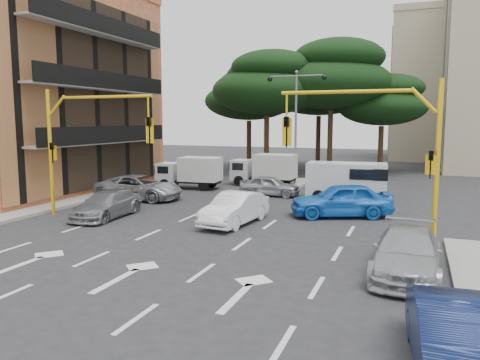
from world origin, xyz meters
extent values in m
plane|color=#28282B|center=(0.00, 0.00, 0.00)|extent=(120.00, 120.00, 0.00)
cube|color=gray|center=(0.00, 16.00, 0.07)|extent=(1.40, 6.00, 0.15)
cube|color=#A64534|center=(-18.00, 8.00, 6.50)|extent=(15.00, 16.00, 13.00)
cube|color=black|center=(-10.44, 8.00, 6.00)|extent=(0.12, 14.72, 11.20)
cube|color=black|center=(9.94, 32.00, 8.50)|extent=(0.12, 11.04, 16.20)
cube|color=#C3B692|center=(13.00, 44.00, 8.00)|extent=(16.00, 12.00, 16.00)
cube|color=black|center=(4.94, 44.00, 7.50)|extent=(0.12, 11.04, 14.20)
cube|color=#C3B692|center=(13.00, 44.00, 16.35)|extent=(16.15, 12.15, 0.70)
cylinder|color=#382616|center=(-4.00, 22.00, 2.48)|extent=(0.44, 0.44, 4.95)
ellipsoid|color=black|center=(-4.00, 22.00, 6.93)|extent=(9.15, 9.15, 3.87)
ellipsoid|color=black|center=(-3.40, 21.60, 8.80)|extent=(6.86, 6.86, 2.86)
ellipsoid|color=black|center=(-4.50, 22.30, 8.25)|extent=(6.07, 6.07, 2.64)
cylinder|color=#382616|center=(1.00, 24.00, 2.70)|extent=(0.44, 0.44, 5.40)
ellipsoid|color=black|center=(1.00, 24.00, 7.56)|extent=(9.98, 9.98, 4.22)
ellipsoid|color=black|center=(1.60, 23.60, 9.60)|extent=(7.49, 7.49, 3.12)
ellipsoid|color=black|center=(0.50, 24.30, 9.00)|extent=(6.62, 6.62, 2.88)
cylinder|color=#382616|center=(-7.00, 26.00, 2.25)|extent=(0.44, 0.44, 4.50)
ellipsoid|color=black|center=(-7.00, 26.00, 6.30)|extent=(8.32, 8.32, 3.52)
ellipsoid|color=black|center=(-6.40, 25.60, 8.00)|extent=(6.24, 6.24, 2.60)
ellipsoid|color=black|center=(-7.50, 26.30, 7.50)|extent=(5.52, 5.52, 2.40)
cylinder|color=#382616|center=(5.00, 26.00, 2.02)|extent=(0.44, 0.44, 4.05)
ellipsoid|color=black|center=(5.00, 26.00, 5.67)|extent=(7.49, 7.49, 3.17)
ellipsoid|color=black|center=(5.60, 25.60, 7.20)|extent=(5.62, 5.62, 2.34)
ellipsoid|color=black|center=(4.50, 26.30, 6.75)|extent=(4.97, 4.97, 2.16)
cylinder|color=#382616|center=(-1.00, 29.00, 2.48)|extent=(0.44, 0.44, 4.95)
ellipsoid|color=black|center=(-1.00, 29.00, 6.93)|extent=(9.15, 9.15, 3.87)
ellipsoid|color=black|center=(-0.40, 28.60, 8.80)|extent=(6.86, 6.86, 2.86)
ellipsoid|color=black|center=(-1.50, 29.30, 8.25)|extent=(6.07, 6.07, 2.64)
cylinder|color=yellow|center=(8.60, 2.00, 3.00)|extent=(0.18, 0.18, 6.00)
cylinder|color=yellow|center=(8.05, 2.00, 5.25)|extent=(0.95, 0.14, 0.95)
cylinder|color=yellow|center=(5.30, 2.00, 5.60)|extent=(4.80, 0.14, 0.14)
cylinder|color=yellow|center=(3.10, 2.00, 5.15)|extent=(0.08, 0.08, 0.90)
imported|color=black|center=(3.10, 2.00, 4.10)|extent=(0.20, 0.24, 1.20)
cube|color=yellow|center=(3.10, 2.08, 4.10)|extent=(0.36, 0.06, 1.10)
imported|color=black|center=(8.38, 1.85, 3.00)|extent=(0.16, 0.20, 1.00)
cube|color=yellow|center=(8.38, 1.95, 3.00)|extent=(0.35, 0.08, 0.70)
cylinder|color=yellow|center=(-8.60, 2.00, 3.00)|extent=(0.18, 0.18, 6.00)
cylinder|color=yellow|center=(-8.05, 2.00, 5.25)|extent=(0.95, 0.14, 0.95)
cylinder|color=yellow|center=(-5.30, 2.00, 5.60)|extent=(4.80, 0.14, 0.14)
cylinder|color=yellow|center=(-3.10, 2.00, 5.15)|extent=(0.08, 0.08, 0.90)
imported|color=black|center=(-3.10, 2.00, 4.10)|extent=(0.20, 0.24, 1.20)
cube|color=yellow|center=(-3.10, 2.08, 4.10)|extent=(0.36, 0.06, 1.10)
imported|color=black|center=(-8.38, 1.85, 3.00)|extent=(0.16, 0.20, 1.00)
cube|color=yellow|center=(-8.38, 1.95, 3.00)|extent=(0.35, 0.08, 0.70)
cylinder|color=slate|center=(0.00, 16.00, 3.90)|extent=(0.16, 0.16, 7.50)
cylinder|color=slate|center=(-0.90, 16.00, 7.55)|extent=(1.80, 0.10, 0.10)
sphere|color=black|center=(-1.90, 16.00, 7.40)|extent=(0.36, 0.36, 0.36)
cylinder|color=slate|center=(0.90, 16.00, 7.55)|extent=(1.80, 0.10, 0.10)
sphere|color=black|center=(1.90, 16.00, 7.40)|extent=(0.36, 0.36, 0.36)
sphere|color=slate|center=(0.00, 16.00, 7.80)|extent=(0.24, 0.24, 0.24)
imported|color=white|center=(0.53, 3.04, 0.70)|extent=(1.94, 4.37, 1.39)
imported|color=blue|center=(4.66, 6.30, 0.81)|extent=(5.10, 3.54, 1.61)
imported|color=gray|center=(-5.63, 2.24, 0.63)|extent=(1.95, 4.39, 1.25)
imported|color=#989BA0|center=(-6.96, 7.07, 0.71)|extent=(5.13, 2.47, 1.41)
imported|color=#A3A5AB|center=(-0.32, 11.03, 0.62)|extent=(3.69, 1.58, 1.24)
imported|color=#0C163E|center=(8.70, -7.04, 0.67)|extent=(1.81, 4.18, 1.34)
imported|color=#A6AAAE|center=(7.76, -1.48, 0.68)|extent=(2.00, 4.71, 1.36)
camera|label=1|loc=(7.89, -15.80, 4.57)|focal=35.00mm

